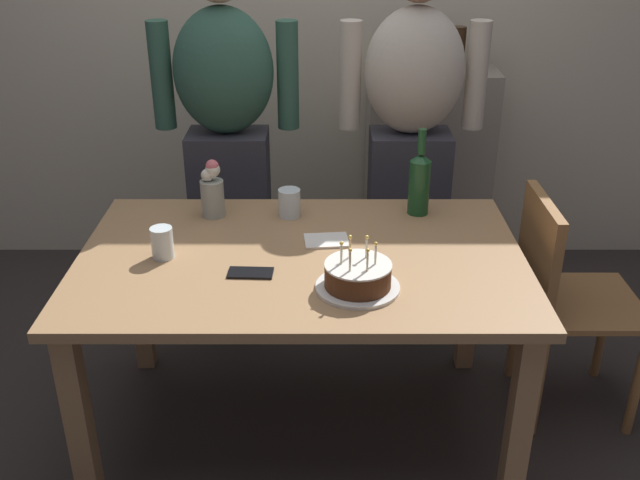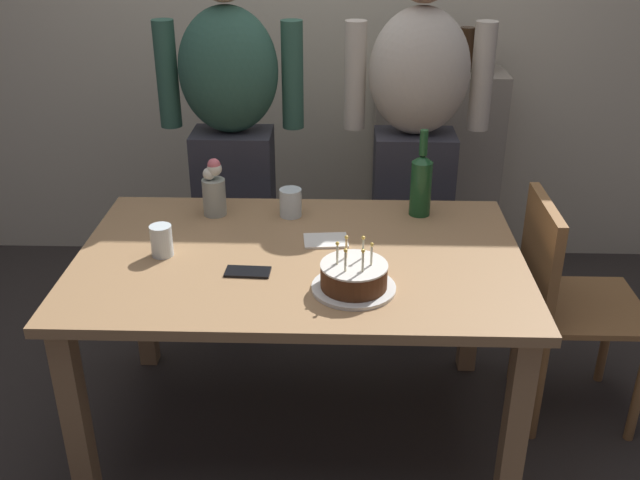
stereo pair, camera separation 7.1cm
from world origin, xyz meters
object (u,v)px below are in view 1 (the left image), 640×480
birthday_cake (355,277)px  wine_bottle (417,181)px  person_woman_cardigan (408,143)px  dining_chair (557,289)px  napkin_stack (324,241)px  flower_vase (210,191)px  water_glass_far (287,203)px  water_glass_near (160,243)px  person_man_bearded (225,143)px  cell_phone (248,273)px

birthday_cake → wine_bottle: bearing=66.3°
birthday_cake → wine_bottle: size_ratio=0.79×
person_woman_cardigan → dining_chair: (0.50, -0.62, -0.36)m
napkin_stack → flower_vase: size_ratio=0.69×
water_glass_far → water_glass_near: bearing=-140.5°
flower_vase → birthday_cake: bearing=-47.1°
water_glass_far → person_man_bearded: size_ratio=0.06×
cell_phone → person_man_bearded: (-0.17, 0.91, 0.13)m
napkin_stack → person_woman_cardigan: 0.78m
water_glass_near → person_man_bearded: bearing=80.7°
water_glass_near → napkin_stack: 0.56m
water_glass_far → person_man_bearded: 0.54m
wine_bottle → person_woman_cardigan: 0.43m
wine_bottle → cell_phone: 0.77m
birthday_cake → water_glass_near: bearing=161.6°
water_glass_near → dining_chair: dining_chair is taller
water_glass_far → wine_bottle: bearing=3.4°
water_glass_near → dining_chair: size_ratio=0.12×
wine_bottle → person_woman_cardigan: size_ratio=0.20×
flower_vase → dining_chair: (1.29, -0.17, -0.32)m
water_glass_far → dining_chair: bearing=-9.3°
dining_chair → person_man_bearded: bearing=64.0°
cell_phone → dining_chair: size_ratio=0.17×
water_glass_near → person_man_bearded: size_ratio=0.06×
person_man_bearded → person_woman_cardigan: (0.78, 0.00, 0.00)m
water_glass_far → person_man_bearded: (-0.28, 0.46, 0.08)m
flower_vase → napkin_stack: bearing=-27.9°
flower_vase → water_glass_far: bearing=-1.0°
water_glass_far → dining_chair: size_ratio=0.12×
birthday_cake → wine_bottle: wine_bottle is taller
water_glass_near → person_woman_cardigan: person_woman_cardigan is taller
water_glass_far → dining_chair: (1.00, -0.16, -0.28)m
flower_vase → person_woman_cardigan: 0.91m
napkin_stack → person_man_bearded: (-0.42, 0.68, 0.13)m
birthday_cake → water_glass_near: (-0.64, 0.21, 0.01)m
water_glass_far → birthday_cake: bearing=-67.3°
dining_chair → water_glass_near: bearing=97.0°
birthday_cake → water_glass_near: 0.67m
birthday_cake → water_glass_far: birthday_cake is taller
water_glass_far → wine_bottle: wine_bottle is taller
water_glass_near → water_glass_far: size_ratio=1.01×
water_glass_near → flower_vase: flower_vase is taller
water_glass_near → cell_phone: 0.33m
water_glass_far → person_woman_cardigan: (0.50, 0.46, 0.08)m
water_glass_far → cell_phone: water_glass_far is taller
water_glass_far → cell_phone: 0.47m
napkin_stack → person_man_bearded: person_man_bearded is taller
birthday_cake → napkin_stack: birthday_cake is taller
flower_vase → person_man_bearded: bearing=89.1°
wine_bottle → person_man_bearded: person_man_bearded is taller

